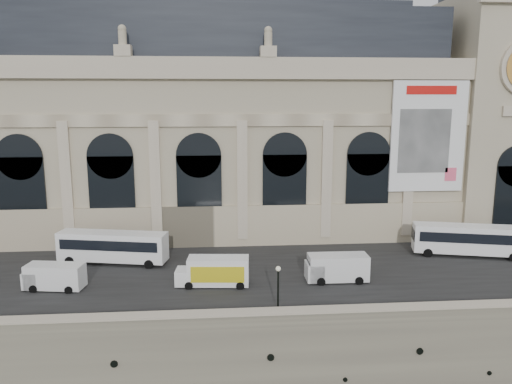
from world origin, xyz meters
The scene contains 11 objects.
quay centered at (0.00, 35.00, 3.00)m, with size 160.00×70.00×6.00m, color gray.
street centered at (0.00, 14.00, 6.03)m, with size 160.00×24.00×0.06m, color #2D2D2D.
parapet centered at (0.00, 0.60, 6.62)m, with size 160.00×1.40×1.21m.
museum centered at (-5.98, 30.86, 19.72)m, with size 69.00×18.70×29.10m.
clock_pavilion centered at (34.00, 27.93, 23.42)m, with size 13.00×14.72×36.70m.
bus_left centered at (-13.18, 16.67, 7.93)m, with size 11.93×4.77×3.44m.
bus_right centered at (26.02, 16.05, 7.98)m, with size 12.20×5.34×3.53m.
van_b centered at (-17.37, 9.66, 7.23)m, with size 5.67×2.86×2.41m.
van_c centered at (9.20, 9.56, 7.35)m, with size 5.99×2.56×2.65m.
box_truck centered at (-2.35, 9.36, 7.39)m, with size 7.02×2.91×2.76m.
lamp_right centered at (2.88, 2.67, 8.03)m, with size 0.42×0.42×4.09m.
Camera 1 is at (-2.04, -35.63, 23.54)m, focal length 35.00 mm.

